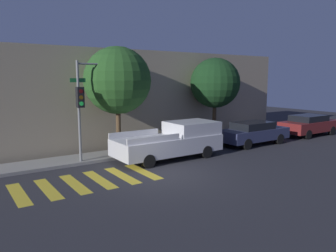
% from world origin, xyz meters
% --- Properties ---
extents(ground_plane, '(60.00, 60.00, 0.00)m').
position_xyz_m(ground_plane, '(0.00, 0.00, 0.00)').
color(ground_plane, '#28282D').
extents(sidewalk, '(26.00, 1.73, 0.14)m').
position_xyz_m(sidewalk, '(0.00, 4.07, 0.07)').
color(sidewalk, gray).
rests_on(sidewalk, ground).
extents(building_row, '(26.00, 6.00, 5.44)m').
position_xyz_m(building_row, '(0.00, 8.33, 2.72)').
color(building_row, gray).
rests_on(building_row, ground).
extents(crosswalk, '(6.24, 2.60, 0.00)m').
position_xyz_m(crosswalk, '(-3.17, 0.80, 0.00)').
color(crosswalk, gold).
rests_on(crosswalk, ground).
extents(traffic_light_pole, '(2.31, 0.56, 4.66)m').
position_xyz_m(traffic_light_pole, '(-1.55, 3.37, 3.22)').
color(traffic_light_pole, slate).
rests_on(traffic_light_pole, ground).
extents(pickup_truck, '(5.32, 2.12, 1.71)m').
position_xyz_m(pickup_truck, '(2.20, 2.10, 0.86)').
color(pickup_truck, '#BCBCC1').
rests_on(pickup_truck, ground).
extents(sedan_near_corner, '(4.47, 1.75, 1.35)m').
position_xyz_m(sedan_near_corner, '(7.94, 2.10, 0.72)').
color(sedan_near_corner, '#2D3351').
rests_on(sedan_near_corner, ground).
extents(sedan_middle, '(4.51, 1.85, 1.40)m').
position_xyz_m(sedan_middle, '(13.51, 2.10, 0.75)').
color(sedan_middle, maroon).
rests_on(sedan_middle, ground).
extents(tree_near_corner, '(3.33, 3.33, 5.44)m').
position_xyz_m(tree_near_corner, '(0.23, 4.13, 3.76)').
color(tree_near_corner, '#4C3823').
rests_on(tree_near_corner, ground).
extents(tree_midblock, '(3.02, 3.02, 5.10)m').
position_xyz_m(tree_midblock, '(6.69, 4.13, 3.58)').
color(tree_midblock, '#4C3823').
rests_on(tree_midblock, ground).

